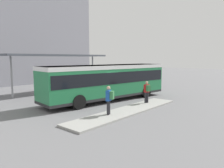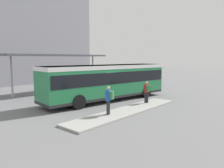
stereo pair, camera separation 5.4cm
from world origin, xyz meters
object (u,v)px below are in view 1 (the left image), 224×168
at_px(city_bus, 108,80).
at_px(bicycle_black, 154,84).
at_px(pedestrian_companion, 109,98).
at_px(bicycle_orange, 148,84).
at_px(pedestrian_waiting, 147,91).

distance_m(city_bus, bicycle_black, 9.98).
bearing_deg(pedestrian_companion, bicycle_orange, -91.88).
distance_m(city_bus, bicycle_orange, 10.09).
bearing_deg(pedestrian_waiting, bicycle_black, -44.12).
bearing_deg(bicycle_orange, pedestrian_companion, -65.58).
relative_size(city_bus, pedestrian_waiting, 7.04).
xyz_separation_m(pedestrian_companion, bicycle_orange, (13.51, 5.52, -0.74)).
height_order(pedestrian_companion, bicycle_black, pedestrian_companion).
distance_m(pedestrian_waiting, bicycle_orange, 10.52).
xyz_separation_m(city_bus, pedestrian_companion, (-3.73, -3.46, -0.62)).
height_order(pedestrian_companion, bicycle_orange, pedestrian_companion).
relative_size(city_bus, pedestrian_companion, 6.72).
bearing_deg(bicycle_black, pedestrian_companion, -65.89).
distance_m(pedestrian_waiting, bicycle_black, 10.12).
relative_size(pedestrian_companion, bicycle_black, 1.08).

